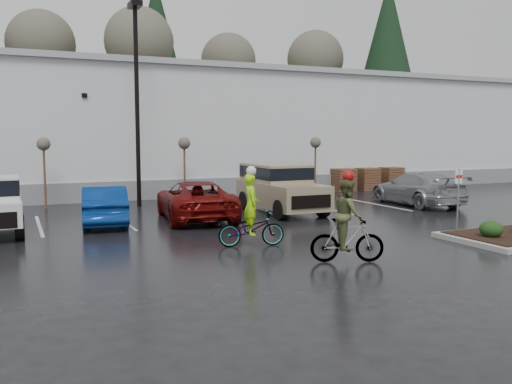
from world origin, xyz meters
name	(u,v)px	position (x,y,z in m)	size (l,w,h in m)	color
ground	(363,247)	(0.00, 0.00, 0.00)	(120.00, 120.00, 0.00)	black
warehouse	(166,130)	(0.00, 21.99, 3.65)	(60.50, 15.50, 7.20)	silver
wooded_ridge	(109,139)	(0.00, 45.00, 3.00)	(80.00, 25.00, 6.00)	#213A18
lamppost	(137,82)	(-4.00, 12.00, 5.69)	(0.50, 1.00, 9.22)	black
sapling_west	(44,148)	(-8.00, 13.00, 2.73)	(0.60, 0.60, 3.20)	#46281C
sapling_mid	(184,147)	(-1.50, 13.00, 2.73)	(0.60, 0.60, 3.20)	#46281C
sapling_east	(315,146)	(6.00, 13.00, 2.73)	(0.60, 0.60, 3.20)	#46281C
pallet_stack_a	(343,180)	(8.50, 14.00, 0.68)	(1.20, 1.20, 1.35)	#46281C
pallet_stack_b	(367,179)	(10.20, 14.00, 0.68)	(1.20, 1.20, 1.35)	#46281C
pallet_stack_c	(391,178)	(12.00, 14.00, 0.68)	(1.20, 1.20, 1.35)	#46281C
shrub_a	(491,229)	(4.00, -1.00, 0.41)	(0.70, 0.70, 0.52)	black
fire_lane_sign	(458,193)	(3.80, 0.20, 1.41)	(0.30, 0.05, 2.20)	gray
car_blue	(104,205)	(-6.28, 7.36, 0.73)	(1.54, 4.40, 1.45)	navy
car_red	(195,200)	(-2.83, 7.18, 0.76)	(2.52, 5.46, 1.52)	#650A08
suv_tan	(281,189)	(1.06, 7.40, 1.03)	(2.20, 5.10, 2.06)	gray
car_far_silver	(416,189)	(8.08, 7.12, 0.78)	(2.17, 5.34, 1.55)	#9B9EA2
cyclist_hivis	(251,222)	(-2.94, 1.50, 0.73)	(2.07, 1.12, 2.38)	#3F3F44
cyclist_olive	(347,229)	(-1.51, -1.39, 0.87)	(1.90, 1.21, 2.38)	#3F3F44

